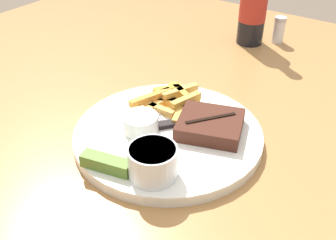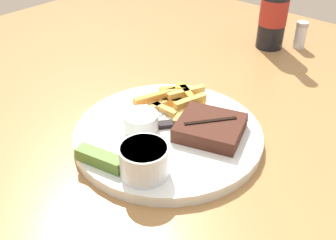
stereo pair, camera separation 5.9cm
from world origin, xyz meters
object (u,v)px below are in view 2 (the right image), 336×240
(dinner_plate, at_px, (168,134))
(steak_portion, at_px, (210,128))
(beer_bottle, at_px, (274,10))
(salt_shaker, at_px, (300,35))
(pickle_spear, at_px, (100,159))
(knife_utensil, at_px, (190,123))
(coleslaw_cup, at_px, (144,159))
(dipping_sauce_cup, at_px, (141,121))
(fork_utensil, at_px, (155,104))

(dinner_plate, xyz_separation_m, steak_portion, (0.06, 0.04, 0.02))
(beer_bottle, relative_size, salt_shaker, 3.98)
(pickle_spear, bearing_deg, knife_utensil, 78.52)
(knife_utensil, relative_size, salt_shaker, 2.15)
(coleslaw_cup, height_order, dipping_sauce_cup, coleslaw_cup)
(steak_portion, distance_m, dipping_sauce_cup, 0.11)
(beer_bottle, xyz_separation_m, salt_shaker, (0.06, 0.04, -0.06))
(coleslaw_cup, xyz_separation_m, fork_utensil, (-0.12, 0.14, -0.02))
(fork_utensil, bearing_deg, steak_portion, 28.87)
(steak_portion, bearing_deg, pickle_spear, -114.20)
(coleslaw_cup, relative_size, beer_bottle, 0.27)
(coleslaw_cup, distance_m, beer_bottle, 0.56)
(knife_utensil, xyz_separation_m, beer_bottle, (-0.08, 0.41, 0.07))
(dinner_plate, height_order, coleslaw_cup, coleslaw_cup)
(steak_portion, xyz_separation_m, salt_shaker, (-0.07, 0.46, 0.00))
(dipping_sauce_cup, bearing_deg, pickle_spear, -80.18)
(steak_portion, relative_size, knife_utensil, 0.90)
(coleslaw_cup, height_order, pickle_spear, coleslaw_cup)
(knife_utensil, height_order, salt_shaker, salt_shaker)
(pickle_spear, height_order, knife_utensil, pickle_spear)
(dipping_sauce_cup, distance_m, knife_utensil, 0.08)
(steak_portion, bearing_deg, beer_bottle, 106.54)
(coleslaw_cup, xyz_separation_m, beer_bottle, (-0.11, 0.55, 0.05))
(dipping_sauce_cup, bearing_deg, knife_utensil, 51.80)
(dinner_plate, bearing_deg, knife_utensil, 66.23)
(dipping_sauce_cup, height_order, salt_shaker, salt_shaker)
(coleslaw_cup, distance_m, pickle_spear, 0.07)
(steak_portion, bearing_deg, coleslaw_cup, -95.35)
(dinner_plate, height_order, fork_utensil, fork_utensil)
(dinner_plate, height_order, salt_shaker, salt_shaker)
(knife_utensil, bearing_deg, beer_bottle, 49.50)
(knife_utensil, bearing_deg, coleslaw_cup, -130.30)
(coleslaw_cup, bearing_deg, fork_utensil, 128.70)
(pickle_spear, bearing_deg, beer_bottle, 94.66)
(beer_bottle, bearing_deg, salt_shaker, 37.62)
(steak_portion, xyz_separation_m, fork_utensil, (-0.13, 0.01, -0.01))
(salt_shaker, bearing_deg, knife_utensil, -86.96)
(steak_portion, relative_size, coleslaw_cup, 1.79)
(beer_bottle, height_order, salt_shaker, beer_bottle)
(dinner_plate, xyz_separation_m, coleslaw_cup, (0.04, -0.10, 0.04))
(coleslaw_cup, bearing_deg, dipping_sauce_cup, 137.37)
(steak_portion, bearing_deg, dipping_sauce_cup, -144.96)
(steak_portion, height_order, dipping_sauce_cup, dipping_sauce_cup)
(knife_utensil, xyz_separation_m, salt_shaker, (-0.02, 0.46, 0.01))
(salt_shaker, bearing_deg, dipping_sauce_cup, -93.03)
(coleslaw_cup, distance_m, fork_utensil, 0.19)
(steak_portion, height_order, pickle_spear, steak_portion)
(knife_utensil, bearing_deg, salt_shaker, 41.36)
(coleslaw_cup, height_order, fork_utensil, coleslaw_cup)
(pickle_spear, distance_m, knife_utensil, 0.17)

